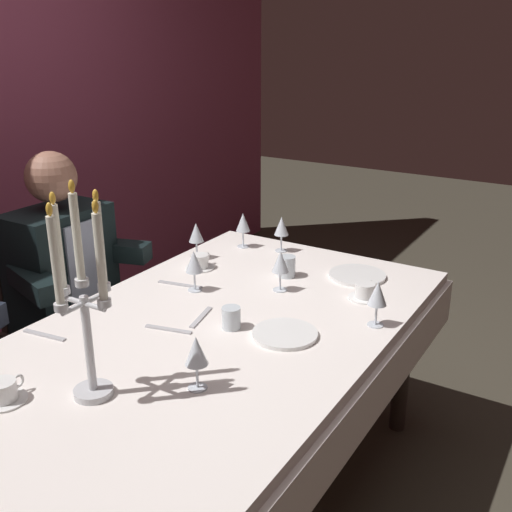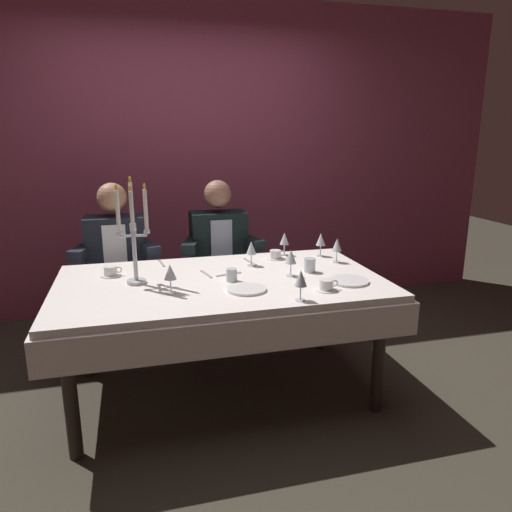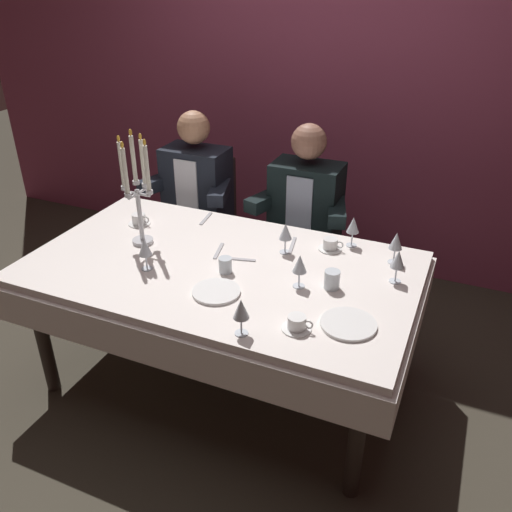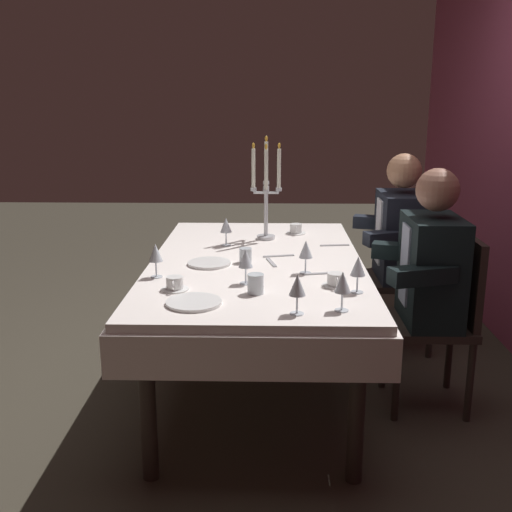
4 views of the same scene
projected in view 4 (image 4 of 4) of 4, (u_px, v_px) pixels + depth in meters
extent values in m
plane|color=#3B352A|center=(256.00, 388.00, 3.39)|extent=(12.00, 12.00, 0.00)
cube|color=white|center=(256.00, 263.00, 3.21)|extent=(1.90, 1.10, 0.04)
cube|color=white|center=(256.00, 283.00, 3.24)|extent=(1.94, 1.14, 0.18)
cylinder|color=#2D241F|center=(196.00, 283.00, 4.12)|extent=(0.07, 0.07, 0.70)
cylinder|color=#2D241F|center=(148.00, 403.00, 2.51)|extent=(0.07, 0.07, 0.70)
cylinder|color=#2D241F|center=(323.00, 284.00, 4.10)|extent=(0.07, 0.07, 0.70)
cylinder|color=#2D241F|center=(357.00, 405.00, 2.49)|extent=(0.07, 0.07, 0.70)
cylinder|color=silver|center=(266.00, 237.00, 3.67)|extent=(0.11, 0.11, 0.02)
cylinder|color=silver|center=(266.00, 213.00, 3.63)|extent=(0.02, 0.02, 0.28)
cylinder|color=silver|center=(266.00, 183.00, 3.59)|extent=(0.04, 0.04, 0.02)
cylinder|color=white|center=(266.00, 161.00, 3.55)|extent=(0.02, 0.02, 0.23)
ellipsoid|color=yellow|center=(266.00, 139.00, 3.52)|extent=(0.02, 0.02, 0.03)
cylinder|color=silver|center=(266.00, 194.00, 3.57)|extent=(0.07, 0.01, 0.01)
cylinder|color=silver|center=(266.00, 191.00, 3.52)|extent=(0.04, 0.04, 0.02)
cylinder|color=white|center=(266.00, 170.00, 3.49)|extent=(0.02, 0.02, 0.23)
ellipsoid|color=yellow|center=(266.00, 147.00, 3.46)|extent=(0.02, 0.02, 0.03)
cylinder|color=silver|center=(272.00, 193.00, 3.60)|extent=(0.01, 0.08, 0.01)
cylinder|color=silver|center=(279.00, 189.00, 3.59)|extent=(0.04, 0.04, 0.02)
cylinder|color=white|center=(279.00, 168.00, 3.56)|extent=(0.02, 0.02, 0.23)
ellipsoid|color=yellow|center=(279.00, 146.00, 3.53)|extent=(0.02, 0.02, 0.03)
cylinder|color=silver|center=(266.00, 192.00, 3.64)|extent=(0.07, 0.01, 0.01)
cylinder|color=silver|center=(266.00, 187.00, 3.67)|extent=(0.04, 0.04, 0.02)
cylinder|color=white|center=(266.00, 167.00, 3.64)|extent=(0.02, 0.02, 0.23)
ellipsoid|color=yellow|center=(266.00, 145.00, 3.60)|extent=(0.02, 0.02, 0.03)
cylinder|color=silver|center=(260.00, 193.00, 3.60)|extent=(0.01, 0.07, 0.01)
cylinder|color=silver|center=(253.00, 189.00, 3.60)|extent=(0.04, 0.04, 0.02)
cylinder|color=white|center=(253.00, 168.00, 3.57)|extent=(0.02, 0.02, 0.23)
ellipsoid|color=yellow|center=(253.00, 146.00, 3.53)|extent=(0.02, 0.02, 0.03)
cylinder|color=white|center=(209.00, 263.00, 3.11)|extent=(0.22, 0.22, 0.01)
cylinder|color=white|center=(194.00, 302.00, 2.52)|extent=(0.23, 0.23, 0.01)
cylinder|color=silver|center=(246.00, 283.00, 2.80)|extent=(0.06, 0.06, 0.00)
cylinder|color=silver|center=(246.00, 275.00, 2.79)|extent=(0.01, 0.01, 0.07)
cone|color=silver|center=(246.00, 258.00, 2.77)|extent=(0.07, 0.07, 0.08)
cylinder|color=#E0D172|center=(246.00, 263.00, 2.77)|extent=(0.04, 0.04, 0.03)
cylinder|color=silver|center=(305.00, 273.00, 2.96)|extent=(0.06, 0.06, 0.00)
cylinder|color=silver|center=(306.00, 265.00, 2.95)|extent=(0.01, 0.01, 0.07)
cone|color=silver|center=(306.00, 249.00, 2.93)|extent=(0.07, 0.07, 0.08)
cylinder|color=maroon|center=(306.00, 254.00, 2.94)|extent=(0.04, 0.04, 0.03)
cylinder|color=silver|center=(157.00, 277.00, 2.90)|extent=(0.06, 0.06, 0.00)
cylinder|color=silver|center=(156.00, 269.00, 2.89)|extent=(0.01, 0.01, 0.07)
cone|color=silver|center=(156.00, 252.00, 2.87)|extent=(0.07, 0.07, 0.08)
cylinder|color=silver|center=(297.00, 314.00, 2.41)|extent=(0.06, 0.06, 0.00)
cylinder|color=silver|center=(297.00, 304.00, 2.40)|extent=(0.01, 0.01, 0.07)
cone|color=silver|center=(297.00, 285.00, 2.38)|extent=(0.07, 0.07, 0.08)
cylinder|color=maroon|center=(297.00, 291.00, 2.38)|extent=(0.04, 0.04, 0.03)
cylinder|color=silver|center=(226.00, 245.00, 3.51)|extent=(0.06, 0.06, 0.00)
cylinder|color=silver|center=(226.00, 239.00, 3.50)|extent=(0.01, 0.01, 0.07)
cone|color=silver|center=(226.00, 225.00, 3.48)|extent=(0.07, 0.07, 0.08)
cylinder|color=silver|center=(342.00, 310.00, 2.44)|extent=(0.06, 0.06, 0.00)
cylinder|color=silver|center=(342.00, 301.00, 2.43)|extent=(0.01, 0.01, 0.07)
cone|color=silver|center=(343.00, 282.00, 2.41)|extent=(0.07, 0.07, 0.08)
cylinder|color=#E0D172|center=(342.00, 288.00, 2.42)|extent=(0.04, 0.04, 0.03)
cylinder|color=silver|center=(357.00, 292.00, 2.67)|extent=(0.06, 0.06, 0.00)
cylinder|color=silver|center=(357.00, 284.00, 2.66)|extent=(0.01, 0.01, 0.07)
cone|color=silver|center=(358.00, 266.00, 2.64)|extent=(0.07, 0.07, 0.08)
cylinder|color=maroon|center=(358.00, 271.00, 2.65)|extent=(0.04, 0.04, 0.03)
cylinder|color=silver|center=(246.00, 255.00, 3.14)|extent=(0.06, 0.06, 0.08)
cylinder|color=silver|center=(256.00, 284.00, 2.65)|extent=(0.07, 0.07, 0.09)
cylinder|color=white|center=(296.00, 233.00, 3.81)|extent=(0.12, 0.12, 0.01)
cylinder|color=white|center=(296.00, 228.00, 3.81)|extent=(0.08, 0.08, 0.05)
torus|color=white|center=(296.00, 230.00, 3.76)|extent=(0.04, 0.01, 0.04)
cylinder|color=white|center=(335.00, 285.00, 2.76)|extent=(0.12, 0.12, 0.01)
cylinder|color=white|center=(336.00, 279.00, 2.75)|extent=(0.08, 0.08, 0.05)
torus|color=white|center=(337.00, 282.00, 2.70)|extent=(0.04, 0.01, 0.04)
cylinder|color=white|center=(175.00, 289.00, 2.71)|extent=(0.12, 0.12, 0.01)
cylinder|color=white|center=(175.00, 283.00, 2.70)|extent=(0.08, 0.08, 0.05)
torus|color=white|center=(173.00, 285.00, 2.65)|extent=(0.04, 0.01, 0.04)
cube|color=#B7B7BC|center=(279.00, 256.00, 3.27)|extent=(0.06, 0.17, 0.01)
cube|color=#B7B7BC|center=(335.00, 245.00, 3.50)|extent=(0.04, 0.17, 0.01)
cube|color=#B7B7BC|center=(322.00, 273.00, 2.95)|extent=(0.05, 0.19, 0.01)
cube|color=#B7B7BC|center=(271.00, 262.00, 3.14)|extent=(0.17, 0.06, 0.01)
cylinder|color=#2D241F|center=(363.00, 305.00, 4.10)|extent=(0.04, 0.04, 0.42)
cylinder|color=#2D241F|center=(372.00, 325.00, 3.75)|extent=(0.04, 0.04, 0.42)
cylinder|color=#2D241F|center=(417.00, 306.00, 4.09)|extent=(0.04, 0.04, 0.42)
cylinder|color=#2D241F|center=(430.00, 325.00, 3.74)|extent=(0.04, 0.04, 0.42)
cube|color=#2D241F|center=(397.00, 281.00, 3.86)|extent=(0.42, 0.42, 0.04)
cube|color=#2D241F|center=(430.00, 244.00, 3.79)|extent=(0.38, 0.04, 0.44)
cube|color=black|center=(400.00, 236.00, 3.79)|extent=(0.42, 0.26, 0.54)
cube|color=white|center=(379.00, 231.00, 3.78)|extent=(0.16, 0.01, 0.40)
sphere|color=tan|center=(404.00, 171.00, 3.68)|extent=(0.21, 0.21, 0.21)
cube|color=black|center=(378.00, 223.00, 3.99)|extent=(0.19, 0.34, 0.08)
cube|color=black|center=(391.00, 238.00, 3.57)|extent=(0.19, 0.34, 0.08)
cylinder|color=#2D241F|center=(383.00, 352.00, 3.36)|extent=(0.04, 0.04, 0.42)
cylinder|color=#2D241F|center=(396.00, 381.00, 3.01)|extent=(0.04, 0.04, 0.42)
cylinder|color=#2D241F|center=(449.00, 352.00, 3.35)|extent=(0.04, 0.04, 0.42)
cylinder|color=#2D241F|center=(470.00, 382.00, 3.00)|extent=(0.04, 0.04, 0.42)
cube|color=#2D241F|center=(427.00, 325.00, 3.12)|extent=(0.42, 0.42, 0.04)
cube|color=#2D241F|center=(469.00, 280.00, 3.05)|extent=(0.38, 0.04, 0.44)
cube|color=black|center=(432.00, 270.00, 3.05)|extent=(0.42, 0.26, 0.54)
cube|color=#8D99AE|center=(405.00, 264.00, 3.04)|extent=(0.16, 0.01, 0.40)
sphere|color=#976651|center=(438.00, 190.00, 2.94)|extent=(0.21, 0.21, 0.21)
cube|color=black|center=(403.00, 252.00, 3.25)|extent=(0.19, 0.34, 0.08)
cube|color=black|center=(423.00, 275.00, 2.83)|extent=(0.19, 0.34, 0.08)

